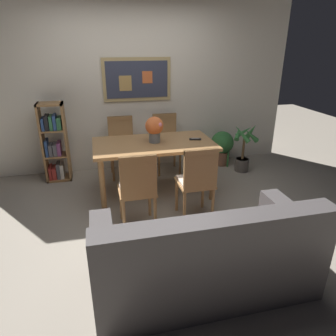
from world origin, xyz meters
TOP-DOWN VIEW (x-y plane):
  - ground_plane at (0.00, 0.00)m, footprint 12.00×12.00m
  - wall_back_with_painting at (0.00, 1.73)m, footprint 5.20×0.14m
  - dining_table at (0.13, 0.59)m, footprint 1.58×0.88m
  - dining_chair_far_left at (-0.23, 1.38)m, footprint 0.40×0.41m
  - dining_chair_near_left at (-0.21, -0.24)m, footprint 0.40×0.41m
  - dining_chair_near_right at (0.47, -0.20)m, footprint 0.40×0.41m
  - dining_chair_far_right at (0.48, 1.40)m, footprint 0.40×0.41m
  - leather_couch at (0.18, -1.26)m, footprint 1.80×0.84m
  - bookshelf at (-1.21, 1.40)m, footprint 0.36×0.28m
  - potted_ivy at (1.46, 1.40)m, footprint 0.38×0.38m
  - potted_palm at (1.67, 1.03)m, footprint 0.41×0.43m
  - flower_vase at (0.15, 0.61)m, footprint 0.24×0.24m
  - tv_remote at (0.70, 0.58)m, footprint 0.16×0.08m

SIDE VIEW (x-z plane):
  - ground_plane at x=0.00m, z-range 0.00..0.00m
  - leather_couch at x=0.18m, z-range -0.11..0.73m
  - potted_ivy at x=1.46m, z-range 0.02..0.62m
  - potted_palm at x=1.67m, z-range -0.05..0.77m
  - dining_chair_far_left at x=-0.23m, z-range 0.08..0.99m
  - dining_chair_near_left at x=-0.21m, z-range 0.08..0.99m
  - dining_chair_near_right at x=0.47m, z-range 0.08..0.99m
  - dining_chair_far_right at x=0.48m, z-range 0.08..0.99m
  - bookshelf at x=-1.21m, z-range -0.03..1.14m
  - dining_table at x=0.13m, z-range 0.28..1.01m
  - tv_remote at x=0.70m, z-range 0.73..0.76m
  - flower_vase at x=0.15m, z-range 0.76..1.10m
  - wall_back_with_painting at x=0.00m, z-range 0.00..2.60m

